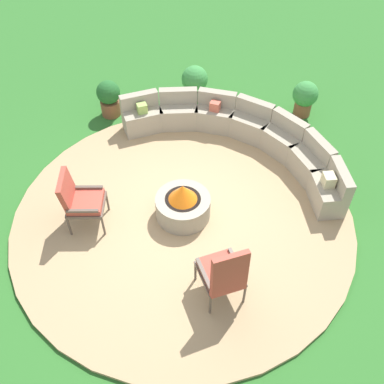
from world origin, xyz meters
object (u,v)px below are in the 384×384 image
at_px(curved_stone_bench, 241,135).
at_px(potted_plant_2, 305,97).
at_px(fire_pit, 183,204).
at_px(lounge_chair_front_left, 79,199).
at_px(potted_plant_1, 195,81).
at_px(potted_plant_0, 109,97).
at_px(lounge_chair_front_right, 224,273).

height_order(curved_stone_bench, potted_plant_2, curved_stone_bench).
bearing_deg(curved_stone_bench, fire_pit, -75.92).
relative_size(lounge_chair_front_left, potted_plant_2, 1.37).
bearing_deg(fire_pit, potted_plant_1, 132.65).
height_order(curved_stone_bench, potted_plant_0, curved_stone_bench).
bearing_deg(potted_plant_1, curved_stone_bench, -18.61).
xyz_separation_m(lounge_chair_front_left, potted_plant_2, (0.64, 4.93, -0.18)).
xyz_separation_m(curved_stone_bench, potted_plant_2, (0.14, 1.79, 0.06)).
relative_size(curved_stone_bench, potted_plant_2, 5.91).
bearing_deg(fire_pit, potted_plant_2, 95.32).
height_order(curved_stone_bench, lounge_chair_front_left, lounge_chair_front_left).
relative_size(fire_pit, curved_stone_bench, 0.20).
height_order(lounge_chair_front_left, potted_plant_2, lounge_chair_front_left).
relative_size(lounge_chair_front_left, potted_plant_1, 1.42).
distance_m(lounge_chair_front_left, potted_plant_2, 4.97).
bearing_deg(potted_plant_1, fire_pit, -47.35).
xyz_separation_m(lounge_chair_front_right, potted_plant_0, (-4.54, 1.48, -0.21)).
relative_size(lounge_chair_front_right, potted_plant_0, 1.47).
bearing_deg(lounge_chair_front_right, potted_plant_2, 46.39).
bearing_deg(lounge_chair_front_right, curved_stone_bench, 61.08).
bearing_deg(curved_stone_bench, potted_plant_1, 161.39).
bearing_deg(lounge_chair_front_left, potted_plant_0, 178.76).
bearing_deg(curved_stone_bench, lounge_chair_front_right, -52.70).
distance_m(fire_pit, potted_plant_2, 3.71).
distance_m(curved_stone_bench, potted_plant_1, 1.96).
distance_m(potted_plant_0, potted_plant_2, 3.95).
bearing_deg(lounge_chair_front_right, potted_plant_0, 95.71).
distance_m(fire_pit, curved_stone_bench, 1.97).
bearing_deg(potted_plant_1, lounge_chair_front_left, -70.25).
xyz_separation_m(lounge_chair_front_right, potted_plant_2, (-1.80, 4.33, -0.21)).
distance_m(curved_stone_bench, potted_plant_2, 1.79).
relative_size(potted_plant_0, potted_plant_1, 1.07).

